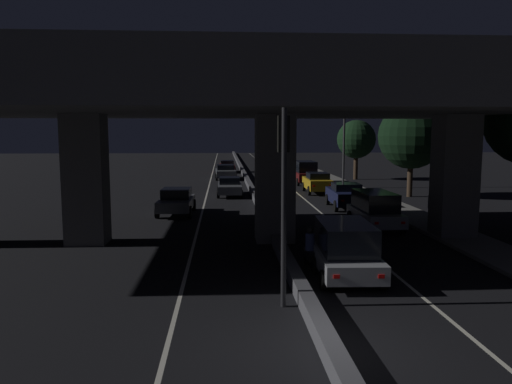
# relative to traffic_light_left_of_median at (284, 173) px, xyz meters

# --- Properties ---
(ground_plane) EXTENTS (200.00, 200.00, 0.00)m
(ground_plane) POSITION_rel_traffic_light_left_of_median_xyz_m (0.60, -2.83, -3.60)
(ground_plane) COLOR black
(lane_line_left_inner) EXTENTS (0.12, 126.00, 0.00)m
(lane_line_left_inner) POSITION_rel_traffic_light_left_of_median_xyz_m (-2.84, 32.17, -3.59)
(lane_line_left_inner) COLOR beige
(lane_line_left_inner) RESTS_ON ground_plane
(lane_line_right_inner) EXTENTS (0.12, 126.00, 0.00)m
(lane_line_right_inner) POSITION_rel_traffic_light_left_of_median_xyz_m (4.05, 32.17, -3.59)
(lane_line_right_inner) COLOR beige
(lane_line_right_inner) RESTS_ON ground_plane
(median_divider) EXTENTS (0.41, 126.00, 0.43)m
(median_divider) POSITION_rel_traffic_light_left_of_median_xyz_m (0.60, 32.17, -3.38)
(median_divider) COLOR #4C4C51
(median_divider) RESTS_ON ground_plane
(sidewalk_right) EXTENTS (2.34, 126.00, 0.15)m
(sidewalk_right) POSITION_rel_traffic_light_left_of_median_xyz_m (8.76, 25.17, -3.52)
(sidewalk_right) COLOR slate
(sidewalk_right) RESTS_ON ground_plane
(elevated_overpass) EXTENTS (30.54, 13.88, 8.30)m
(elevated_overpass) POSITION_rel_traffic_light_left_of_median_xyz_m (0.42, 8.11, 2.61)
(elevated_overpass) COLOR #5B5956
(elevated_overpass) RESTS_ON ground_plane
(traffic_light_left_of_median) EXTENTS (0.30, 0.49, 5.29)m
(traffic_light_left_of_median) POSITION_rel_traffic_light_left_of_median_xyz_m (0.00, 0.00, 0.00)
(traffic_light_left_of_median) COLOR black
(traffic_light_left_of_median) RESTS_ON ground_plane
(street_lamp) EXTENTS (2.21, 0.32, 8.78)m
(street_lamp) POSITION_rel_traffic_light_left_of_median_xyz_m (8.09, 27.79, 1.53)
(street_lamp) COLOR #2D2D30
(street_lamp) RESTS_ON ground_plane
(car_silver_lead) EXTENTS (2.12, 4.09, 1.77)m
(car_silver_lead) POSITION_rel_traffic_light_left_of_median_xyz_m (2.31, 2.52, -2.66)
(car_silver_lead) COLOR gray
(car_silver_lead) RESTS_ON ground_plane
(car_silver_second) EXTENTS (1.93, 4.23, 1.79)m
(car_silver_second) POSITION_rel_traffic_light_left_of_median_xyz_m (5.74, 10.48, -2.64)
(car_silver_second) COLOR gray
(car_silver_second) RESTS_ON ground_plane
(car_dark_blue_third) EXTENTS (2.07, 4.44, 1.54)m
(car_dark_blue_third) POSITION_rel_traffic_light_left_of_median_xyz_m (5.91, 16.94, -2.80)
(car_dark_blue_third) COLOR #141938
(car_dark_blue_third) RESTS_ON ground_plane
(car_taxi_yellow_fourth) EXTENTS (1.89, 4.21, 1.59)m
(car_taxi_yellow_fourth) POSITION_rel_traffic_light_left_of_median_xyz_m (5.56, 24.46, -2.76)
(car_taxi_yellow_fourth) COLOR gold
(car_taxi_yellow_fourth) RESTS_ON ground_plane
(car_dark_red_fifth) EXTENTS (2.09, 4.26, 2.05)m
(car_dark_red_fifth) POSITION_rel_traffic_light_left_of_median_xyz_m (5.73, 31.10, -2.52)
(car_dark_red_fifth) COLOR #591414
(car_dark_red_fifth) RESTS_ON ground_plane
(car_grey_lead_oncoming) EXTENTS (2.05, 4.01, 1.46)m
(car_grey_lead_oncoming) POSITION_rel_traffic_light_left_of_median_xyz_m (-4.26, 15.33, -2.84)
(car_grey_lead_oncoming) COLOR #515459
(car_grey_lead_oncoming) RESTS_ON ground_plane
(car_grey_second_oncoming) EXTENTS (1.83, 4.55, 1.35)m
(car_grey_second_oncoming) POSITION_rel_traffic_light_left_of_median_xyz_m (-1.14, 23.49, -2.91)
(car_grey_second_oncoming) COLOR #515459
(car_grey_second_oncoming) RESTS_ON ground_plane
(car_grey_third_oncoming) EXTENTS (2.16, 4.49, 1.42)m
(car_grey_third_oncoming) POSITION_rel_traffic_light_left_of_median_xyz_m (-1.37, 36.30, -2.85)
(car_grey_third_oncoming) COLOR #515459
(car_grey_third_oncoming) RESTS_ON ground_plane
(car_dark_red_fourth_oncoming) EXTENTS (1.92, 4.08, 1.36)m
(car_dark_red_fourth_oncoming) POSITION_rel_traffic_light_left_of_median_xyz_m (-1.15, 44.74, -2.87)
(car_dark_red_fourth_oncoming) COLOR #591414
(car_dark_red_fourth_oncoming) RESTS_ON ground_plane
(motorcycle_black_filtering_near) EXTENTS (0.34, 1.73, 1.47)m
(motorcycle_black_filtering_near) POSITION_rel_traffic_light_left_of_median_xyz_m (1.35, 3.51, -2.97)
(motorcycle_black_filtering_near) COLOR black
(motorcycle_black_filtering_near) RESTS_ON ground_plane
(motorcycle_red_filtering_mid) EXTENTS (0.32, 1.80, 1.49)m
(motorcycle_red_filtering_mid) POSITION_rel_traffic_light_left_of_median_xyz_m (1.16, 9.91, -2.96)
(motorcycle_red_filtering_mid) COLOR black
(motorcycle_red_filtering_mid) RESTS_ON ground_plane
(pedestrian_on_sidewalk) EXTENTS (0.38, 0.38, 1.60)m
(pedestrian_on_sidewalk) POSITION_rel_traffic_light_left_of_median_xyz_m (8.71, 10.82, -2.66)
(pedestrian_on_sidewalk) COLOR black
(pedestrian_on_sidewalk) RESTS_ON sidewalk_right
(roadside_tree_kerbside_mid) EXTENTS (4.69, 4.69, 6.70)m
(roadside_tree_kerbside_mid) POSITION_rel_traffic_light_left_of_median_xyz_m (11.81, 21.94, 0.75)
(roadside_tree_kerbside_mid) COLOR #38281C
(roadside_tree_kerbside_mid) RESTS_ON ground_plane
(roadside_tree_kerbside_far) EXTENTS (3.75, 3.75, 5.81)m
(roadside_tree_kerbside_far) POSITION_rel_traffic_light_left_of_median_xyz_m (11.39, 35.16, 0.32)
(roadside_tree_kerbside_far) COLOR #38281C
(roadside_tree_kerbside_far) RESTS_ON ground_plane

